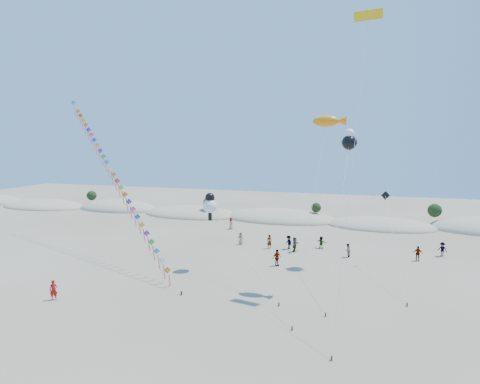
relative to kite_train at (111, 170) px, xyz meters
The scene contains 10 objects.
ground 26.64m from the kite_train, 52.61° to the right, with size 160.00×160.00×0.00m, color #786D53.
dune_ridge 31.67m from the kite_train, 57.74° to the left, with size 145.30×11.49×5.57m.
kite_train is the anchor object (origin of this frame).
fish_kite 25.85m from the kite_train, ahead, with size 2.92×10.09×15.42m.
cartoon_kite_low 13.75m from the kite_train, 10.01° to the right, with size 9.48×8.17×7.96m.
cartoon_kite_high 26.99m from the kite_train, ahead, with size 2.00×14.92×14.46m.
parafoil_kite 31.13m from the kite_train, ahead, with size 2.67×14.00×24.11m.
dark_kite 31.17m from the kite_train, ahead, with size 1.86×11.72×7.91m.
flyer_foreground 16.95m from the kite_train, 75.36° to the right, with size 0.62×0.41×1.70m, color #AC0D0E.
beachgoers 25.54m from the kite_train, 18.51° to the left, with size 28.54×16.37×1.78m.
Camera 1 is at (12.73, -20.42, 13.28)m, focal length 30.00 mm.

